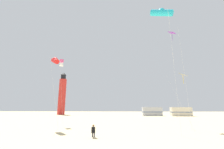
% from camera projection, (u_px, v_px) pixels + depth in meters
% --- Properties ---
extents(kite_flyer_standing, '(0.36, 0.53, 1.16)m').
position_uv_depth(kite_flyer_standing, '(93.00, 131.00, 13.86)').
color(kite_flyer_standing, black).
rests_on(kite_flyer_standing, ground).
extents(kite_diamond_violet, '(2.07, 2.07, 13.19)m').
position_uv_depth(kite_diamond_violet, '(173.00, 37.00, 20.98)').
color(kite_diamond_violet, silver).
rests_on(kite_diamond_violet, ground).
extents(kite_tube_scarlet, '(2.30, 2.47, 10.09)m').
position_uv_depth(kite_tube_scarlet, '(55.00, 61.00, 21.91)').
color(kite_tube_scarlet, silver).
rests_on(kite_tube_scarlet, ground).
extents(kite_box_rainbow, '(1.37, 1.37, 10.89)m').
position_uv_depth(kite_box_rainbow, '(62.00, 63.00, 26.20)').
color(kite_box_rainbow, silver).
rests_on(kite_box_rainbow, ground).
extents(kite_tube_cyan, '(2.53, 1.94, 13.71)m').
position_uv_depth(kite_tube_cyan, '(162.00, 13.00, 16.70)').
color(kite_tube_cyan, silver).
rests_on(kite_tube_cyan, ground).
extents(kite_diamond_gold, '(2.77, 2.77, 7.20)m').
position_uv_depth(kite_diamond_gold, '(183.00, 76.00, 19.96)').
color(kite_diamond_gold, silver).
rests_on(kite_diamond_gold, ground).
extents(lighthouse_distant, '(2.80, 2.80, 16.80)m').
position_uv_depth(lighthouse_distant, '(62.00, 94.00, 60.20)').
color(lighthouse_distant, red).
rests_on(lighthouse_distant, ground).
extents(rv_van_silver, '(6.51, 2.55, 2.80)m').
position_uv_depth(rv_van_silver, '(152.00, 112.00, 50.55)').
color(rv_van_silver, '#B7BABF').
rests_on(rv_van_silver, ground).
extents(rv_van_cream, '(6.46, 2.39, 2.80)m').
position_uv_depth(rv_van_cream, '(181.00, 112.00, 48.80)').
color(rv_van_cream, beige).
rests_on(rv_van_cream, ground).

